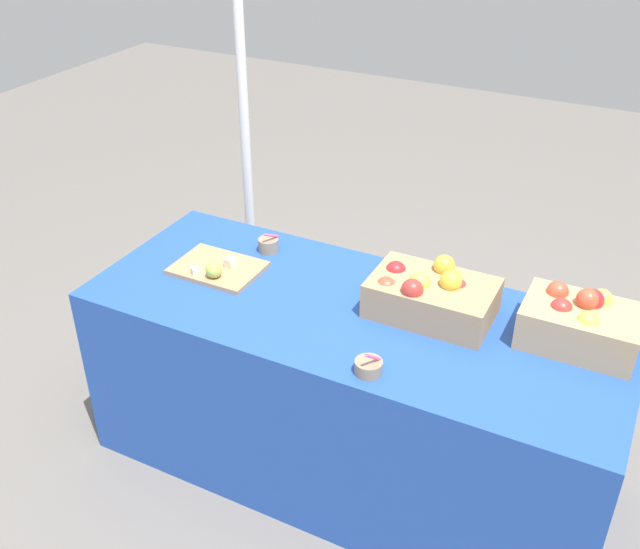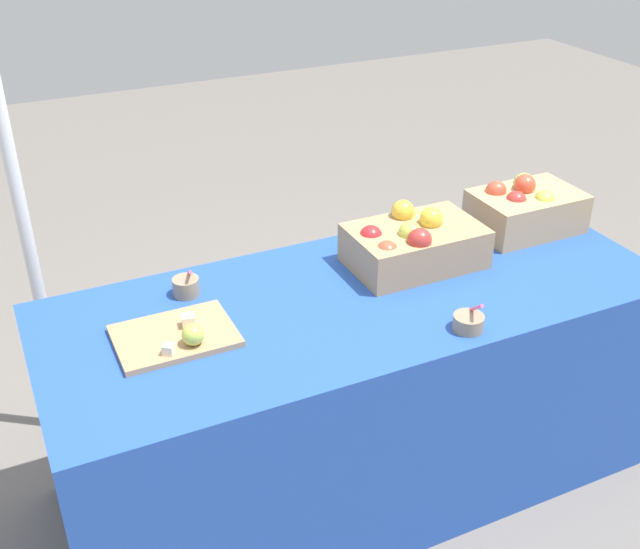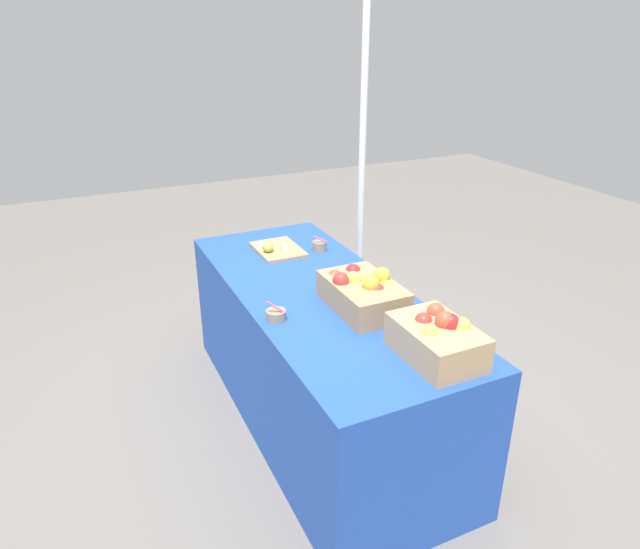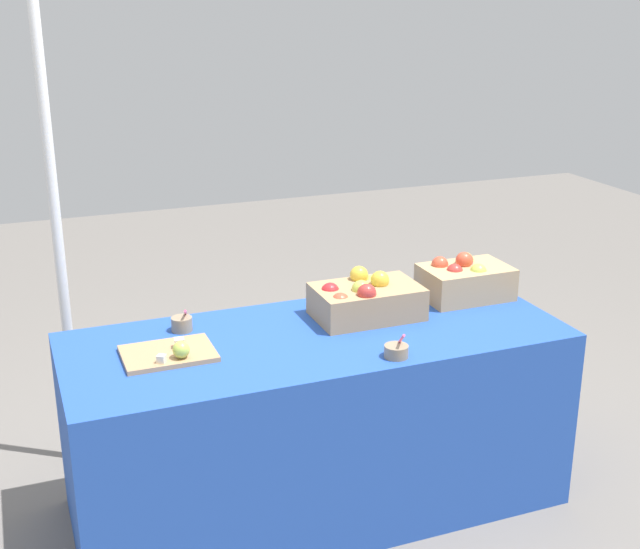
{
  "view_description": "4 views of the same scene",
  "coord_description": "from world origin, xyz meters",
  "px_view_note": "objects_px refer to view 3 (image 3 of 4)",
  "views": [
    {
      "loc": [
        0.86,
        -1.94,
        2.17
      ],
      "look_at": [
        -0.15,
        0.05,
        0.81
      ],
      "focal_mm": 41.2,
      "sensor_mm": 36.0,
      "label": 1
    },
    {
      "loc": [
        -0.95,
        -1.74,
        1.94
      ],
      "look_at": [
        -0.1,
        0.07,
        0.8
      ],
      "focal_mm": 43.21,
      "sensor_mm": 36.0,
      "label": 2
    },
    {
      "loc": [
        2.23,
        -1.05,
        1.92
      ],
      "look_at": [
        -0.03,
        0.01,
        0.81
      ],
      "focal_mm": 31.9,
      "sensor_mm": 36.0,
      "label": 3
    },
    {
      "loc": [
        -1.05,
        -2.73,
        1.98
      ],
      "look_at": [
        -0.0,
        -0.04,
        0.99
      ],
      "focal_mm": 46.93,
      "sensor_mm": 36.0,
      "label": 4
    }
  ],
  "objects_px": {
    "apple_crate_middle": "(363,292)",
    "sample_bowl_near": "(276,315)",
    "apple_crate_left": "(437,339)",
    "cutting_board_front": "(277,249)",
    "tent_pole": "(362,161)",
    "sample_bowl_mid": "(320,246)"
  },
  "relations": [
    {
      "from": "apple_crate_left",
      "to": "tent_pole",
      "type": "bearing_deg",
      "value": 160.96
    },
    {
      "from": "apple_crate_middle",
      "to": "sample_bowl_mid",
      "type": "distance_m",
      "value": 0.73
    },
    {
      "from": "tent_pole",
      "to": "cutting_board_front",
      "type": "bearing_deg",
      "value": -66.79
    },
    {
      "from": "cutting_board_front",
      "to": "sample_bowl_near",
      "type": "relative_size",
      "value": 3.16
    },
    {
      "from": "tent_pole",
      "to": "apple_crate_middle",
      "type": "bearing_deg",
      "value": -28.55
    },
    {
      "from": "apple_crate_left",
      "to": "sample_bowl_mid",
      "type": "bearing_deg",
      "value": 176.69
    },
    {
      "from": "apple_crate_middle",
      "to": "cutting_board_front",
      "type": "height_order",
      "value": "apple_crate_middle"
    },
    {
      "from": "sample_bowl_mid",
      "to": "sample_bowl_near",
      "type": "bearing_deg",
      "value": -38.13
    },
    {
      "from": "apple_crate_left",
      "to": "cutting_board_front",
      "type": "xyz_separation_m",
      "value": [
        -1.29,
        -0.15,
        -0.06
      ]
    },
    {
      "from": "cutting_board_front",
      "to": "tent_pole",
      "type": "height_order",
      "value": "tent_pole"
    },
    {
      "from": "apple_crate_middle",
      "to": "tent_pole",
      "type": "height_order",
      "value": "tent_pole"
    },
    {
      "from": "cutting_board_front",
      "to": "sample_bowl_near",
      "type": "distance_m",
      "value": 0.81
    },
    {
      "from": "sample_bowl_near",
      "to": "sample_bowl_mid",
      "type": "distance_m",
      "value": 0.84
    },
    {
      "from": "sample_bowl_near",
      "to": "sample_bowl_mid",
      "type": "height_order",
      "value": "sample_bowl_near"
    },
    {
      "from": "tent_pole",
      "to": "sample_bowl_near",
      "type": "bearing_deg",
      "value": -43.45
    },
    {
      "from": "cutting_board_front",
      "to": "sample_bowl_near",
      "type": "xyz_separation_m",
      "value": [
        0.75,
        -0.29,
        0.01
      ]
    },
    {
      "from": "apple_crate_left",
      "to": "cutting_board_front",
      "type": "height_order",
      "value": "apple_crate_left"
    },
    {
      "from": "sample_bowl_near",
      "to": "tent_pole",
      "type": "relative_size",
      "value": 0.05
    },
    {
      "from": "apple_crate_middle",
      "to": "sample_bowl_near",
      "type": "bearing_deg",
      "value": -98.17
    },
    {
      "from": "sample_bowl_mid",
      "to": "tent_pole",
      "type": "height_order",
      "value": "tent_pole"
    },
    {
      "from": "apple_crate_left",
      "to": "apple_crate_middle",
      "type": "distance_m",
      "value": 0.49
    },
    {
      "from": "apple_crate_left",
      "to": "cutting_board_front",
      "type": "bearing_deg",
      "value": -173.2
    }
  ]
}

